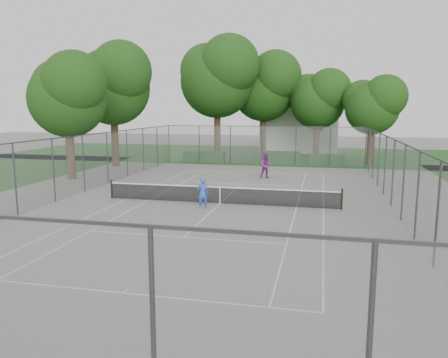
% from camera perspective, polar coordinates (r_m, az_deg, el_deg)
% --- Properties ---
extents(ground, '(120.00, 120.00, 0.00)m').
position_cam_1_polar(ground, '(23.72, -0.53, -3.24)').
color(ground, slate).
rests_on(ground, ground).
extents(grass_far, '(60.00, 20.00, 0.00)m').
position_cam_1_polar(grass_far, '(49.10, 6.44, 3.20)').
color(grass_far, '#174313').
rests_on(grass_far, ground).
extents(court_markings, '(11.03, 23.83, 0.01)m').
position_cam_1_polar(court_markings, '(23.72, -0.53, -3.23)').
color(court_markings, silver).
rests_on(court_markings, ground).
extents(tennis_net, '(12.87, 0.10, 1.10)m').
position_cam_1_polar(tennis_net, '(23.61, -0.53, -2.03)').
color(tennis_net, black).
rests_on(tennis_net, ground).
extents(perimeter_fence, '(18.08, 34.08, 3.52)m').
position_cam_1_polar(perimeter_fence, '(23.39, -0.54, 1.09)').
color(perimeter_fence, '#38383D').
rests_on(perimeter_fence, ground).
extents(tree_far_left, '(8.53, 7.79, 12.27)m').
position_cam_1_polar(tree_far_left, '(45.07, -0.79, 13.46)').
color(tree_far_left, '#382414').
rests_on(tree_far_left, ground).
extents(tree_far_midleft, '(7.69, 7.02, 11.05)m').
position_cam_1_polar(tree_far_midleft, '(47.38, 5.32, 12.20)').
color(tree_far_midleft, '#382414').
rests_on(tree_far_midleft, ground).
extents(tree_far_midright, '(6.26, 5.71, 8.99)m').
position_cam_1_polar(tree_far_midright, '(45.50, 12.25, 10.37)').
color(tree_far_midright, '#382414').
rests_on(tree_far_midright, ground).
extents(tree_far_right, '(5.63, 5.14, 8.10)m').
position_cam_1_polar(tree_far_right, '(42.62, 18.92, 9.34)').
color(tree_far_right, '#382414').
rests_on(tree_far_right, ground).
extents(tree_side_back, '(7.51, 6.85, 10.79)m').
position_cam_1_polar(tree_side_back, '(40.22, -14.27, 12.24)').
color(tree_side_back, '#382414').
rests_on(tree_side_back, ground).
extents(tree_side_front, '(6.30, 5.76, 9.06)m').
position_cam_1_polar(tree_side_front, '(33.47, -19.75, 10.59)').
color(tree_side_front, '#382414').
rests_on(tree_side_front, ground).
extents(hedge_left, '(3.92, 1.18, 0.98)m').
position_cam_1_polar(hedge_left, '(42.09, -2.59, 2.92)').
color(hedge_left, '#154215').
rests_on(hedge_left, ground).
extents(hedge_mid, '(3.57, 1.02, 1.12)m').
position_cam_1_polar(hedge_mid, '(41.26, 7.44, 2.82)').
color(hedge_mid, '#154215').
rests_on(hedge_mid, ground).
extents(hedge_right, '(3.14, 1.15, 0.94)m').
position_cam_1_polar(hedge_right, '(41.12, 13.29, 2.50)').
color(hedge_right, '#154215').
rests_on(hedge_right, ground).
extents(house, '(8.77, 6.80, 10.92)m').
position_cam_1_polar(house, '(53.33, 9.90, 8.33)').
color(house, beige).
rests_on(house, ground).
extents(girl_player, '(0.68, 0.57, 1.59)m').
position_cam_1_polar(girl_player, '(22.57, -2.81, -1.84)').
color(girl_player, blue).
rests_on(girl_player, ground).
extents(woman_player, '(1.08, 0.94, 1.88)m').
position_cam_1_polar(woman_player, '(32.30, 5.53, 1.75)').
color(woman_player, '#772878').
rests_on(woman_player, ground).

